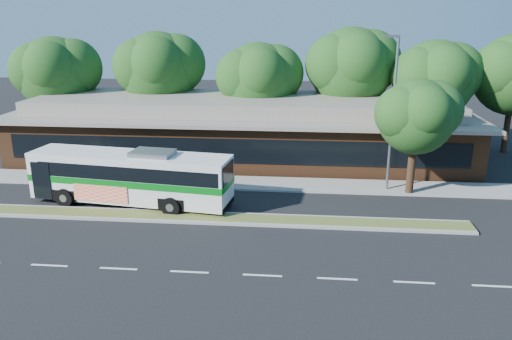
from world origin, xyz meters
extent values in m
plane|color=black|center=(0.00, 0.00, 0.00)|extent=(120.00, 120.00, 0.00)
cube|color=#4E5925|center=(0.00, 0.60, 0.07)|extent=(26.00, 1.10, 0.15)
cube|color=gray|center=(0.00, 6.40, 0.06)|extent=(44.00, 2.60, 0.12)
cube|color=#522F19|center=(0.00, 13.00, 1.60)|extent=(32.00, 10.00, 3.20)
cube|color=gray|center=(0.00, 13.00, 3.32)|extent=(33.20, 11.20, 0.24)
cube|color=gray|center=(0.00, 13.00, 3.95)|extent=(30.00, 8.00, 1.00)
cube|color=black|center=(0.00, 7.97, 1.70)|extent=(30.00, 0.06, 1.60)
cylinder|color=slate|center=(9.60, 6.00, 4.50)|extent=(0.16, 0.16, 9.00)
cube|color=slate|center=(9.20, 6.00, 9.00)|extent=(0.90, 0.18, 0.14)
cylinder|color=black|center=(-15.00, 15.00, 1.99)|extent=(0.44, 0.44, 3.99)
sphere|color=#164217|center=(-15.00, 15.00, 5.73)|extent=(5.80, 5.80, 5.80)
sphere|color=#164217|center=(-13.70, 15.43, 6.19)|extent=(4.52, 4.52, 4.52)
cylinder|color=black|center=(-7.00, 16.00, 2.10)|extent=(0.44, 0.44, 4.20)
sphere|color=#164217|center=(-7.00, 16.00, 6.00)|extent=(6.00, 6.00, 6.00)
sphere|color=#164217|center=(-5.65, 16.45, 6.48)|extent=(4.68, 4.68, 4.68)
cylinder|color=black|center=(1.00, 15.00, 1.89)|extent=(0.44, 0.44, 3.78)
sphere|color=#164217|center=(1.00, 15.00, 5.46)|extent=(5.60, 5.60, 5.60)
sphere|color=#164217|center=(2.26, 15.42, 5.91)|extent=(4.37, 4.37, 4.37)
cylinder|color=black|center=(8.00, 16.00, 2.21)|extent=(0.44, 0.44, 4.41)
sphere|color=#164217|center=(8.00, 16.00, 6.27)|extent=(6.20, 6.20, 6.20)
sphere|color=#164217|center=(9.39, 16.46, 6.77)|extent=(4.84, 4.84, 4.84)
cylinder|color=black|center=(14.00, 15.00, 1.93)|extent=(0.44, 0.44, 3.86)
sphere|color=#164217|center=(14.00, 15.00, 5.60)|extent=(5.80, 5.80, 5.80)
sphere|color=#164217|center=(15.30, 15.43, 6.07)|extent=(4.52, 4.52, 4.52)
cylinder|color=black|center=(20.00, 16.00, 2.06)|extent=(0.44, 0.44, 4.12)
cube|color=silver|center=(-4.90, 2.40, 1.60)|extent=(11.37, 3.81, 2.57)
cube|color=black|center=(-4.62, 2.36, 2.11)|extent=(10.49, 3.74, 0.77)
cube|color=silver|center=(-4.90, 2.40, 2.77)|extent=(11.39, 3.83, 0.24)
cube|color=#046413|center=(-4.90, 2.40, 1.52)|extent=(11.43, 3.88, 0.35)
cube|color=black|center=(-10.45, 3.13, 1.91)|extent=(0.33, 2.08, 1.59)
cube|color=black|center=(0.65, 1.67, 2.21)|extent=(0.31, 1.93, 1.03)
cube|color=#F94996|center=(-6.26, 1.35, 0.93)|extent=(3.14, 0.46, 0.93)
cube|color=slate|center=(-3.52, 2.22, 3.01)|extent=(2.41, 1.77, 0.28)
cylinder|color=black|center=(-8.46, 1.69, 0.51)|extent=(1.06, 0.47, 1.02)
cylinder|color=black|center=(-8.16, 4.01, 0.51)|extent=(1.06, 0.47, 1.02)
cylinder|color=black|center=(-2.29, 0.88, 0.51)|extent=(1.06, 0.47, 1.02)
cylinder|color=black|center=(-1.98, 3.19, 0.51)|extent=(1.06, 0.47, 1.02)
imported|color=#A8AAAF|center=(-10.85, 9.68, 0.76)|extent=(5.58, 3.33, 1.51)
cylinder|color=black|center=(10.82, 5.47, 1.68)|extent=(0.44, 0.44, 3.35)
sphere|color=#164217|center=(10.82, 5.47, 4.64)|extent=(4.29, 4.29, 4.29)
sphere|color=#164217|center=(11.78, 5.79, 4.98)|extent=(3.35, 3.35, 3.35)
camera|label=1|loc=(4.44, -22.96, 9.99)|focal=35.00mm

